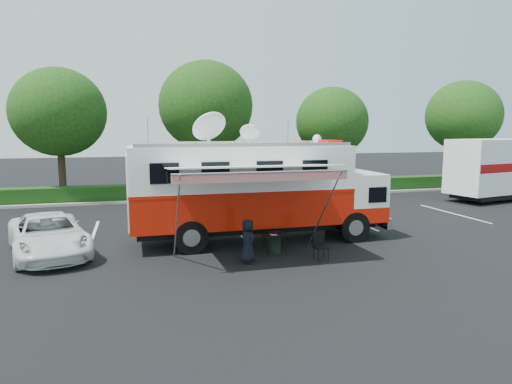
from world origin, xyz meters
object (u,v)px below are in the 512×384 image
(white_suv, at_px, (50,255))
(folding_table, at_px, (275,236))
(trash_bin, at_px, (275,242))
(command_truck, at_px, (257,189))

(white_suv, height_order, folding_table, white_suv)
(white_suv, relative_size, folding_table, 6.12)
(folding_table, bearing_deg, white_suv, 165.51)
(white_suv, relative_size, trash_bin, 7.05)
(command_truck, height_order, folding_table, command_truck)
(command_truck, bearing_deg, folding_table, -87.63)
(white_suv, bearing_deg, command_truck, -14.44)
(white_suv, distance_m, trash_bin, 8.03)
(command_truck, relative_size, white_suv, 1.95)
(folding_table, bearing_deg, command_truck, 92.37)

